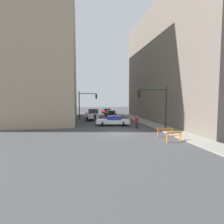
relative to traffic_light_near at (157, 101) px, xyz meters
name	(u,v)px	position (x,y,z in m)	size (l,w,h in m)	color
ground_plane	(119,133)	(-4.73, -0.31, -3.53)	(120.00, 120.00, 0.00)	#424244
sidewalk_right	(169,130)	(1.47, -0.31, -3.47)	(2.40, 44.00, 0.12)	gray
building_corner_left	(34,53)	(-16.73, 13.69, 8.19)	(14.00, 20.00, 23.45)	tan
building_right	(186,65)	(8.67, 7.69, 6.04)	(12.00, 28.00, 19.15)	#6B6056
traffic_light_near	(157,101)	(0.00, 0.00, 0.00)	(3.64, 0.35, 5.20)	black
traffic_light_far	(85,101)	(-8.03, 13.67, -0.13)	(3.44, 0.35, 5.20)	black
police_car	(113,121)	(-4.34, 4.96, -2.81)	(4.98, 2.94, 1.52)	white
white_truck	(93,114)	(-6.54, 13.10, -2.62)	(2.85, 5.51, 1.90)	silver
parked_car_near	(111,113)	(-2.41, 17.65, -2.86)	(2.37, 4.35, 1.31)	black
parked_car_mid	(107,111)	(-2.19, 24.88, -2.86)	(2.43, 4.39, 1.31)	maroon
pedestrian_crossing	(95,118)	(-6.79, 6.88, -2.67)	(0.45, 0.45, 1.66)	#474C66
pedestrian_corner	(87,116)	(-7.94, 10.00, -2.67)	(0.50, 0.50, 1.66)	black
pedestrian_sidewalk	(137,122)	(-1.86, 1.97, -2.67)	(0.49, 0.49, 1.66)	black
barrier_front	(174,135)	(-0.82, -5.30, -2.91)	(1.59, 0.39, 0.90)	orange
barrier_mid	(165,131)	(-0.60, -3.22, -2.91)	(1.59, 0.40, 0.90)	orange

